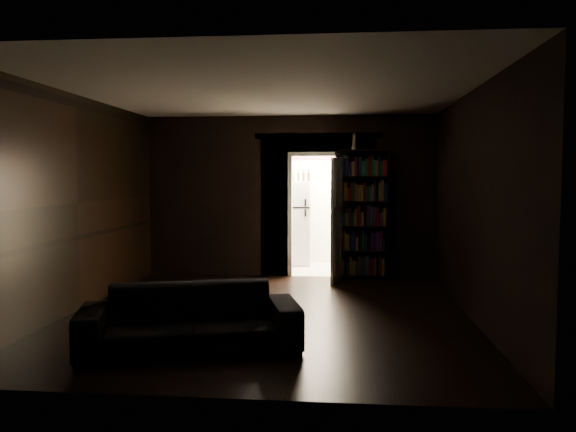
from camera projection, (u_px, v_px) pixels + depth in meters
name	position (u px, v px, depth m)	size (l,w,h in m)	color
ground	(269.00, 314.00, 7.14)	(5.50, 5.50, 0.00)	black
room_walls	(278.00, 181.00, 8.09)	(5.02, 5.61, 2.84)	black
kitchen_alcove	(320.00, 204.00, 10.86)	(2.20, 1.80, 2.60)	beige
sofa	(191.00, 308.00, 5.66)	(2.18, 0.94, 0.84)	black
bookshelf	(361.00, 215.00, 9.52)	(0.90, 0.32, 2.20)	black
refrigerator	(293.00, 223.00, 11.17)	(0.74, 0.68, 1.65)	silver
door	(339.00, 220.00, 9.29)	(0.85, 0.05, 2.05)	white
figurine	(354.00, 141.00, 9.44)	(0.09, 0.09, 0.28)	white
bottles	(296.00, 175.00, 11.12)	(0.63, 0.08, 0.26)	black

